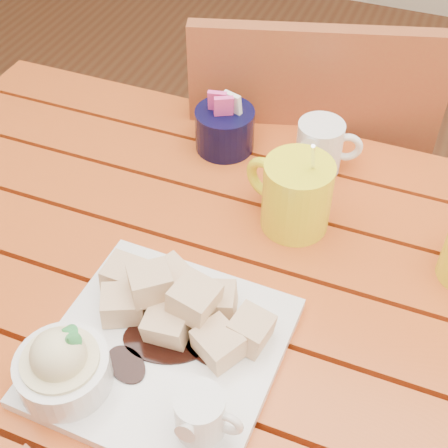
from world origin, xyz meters
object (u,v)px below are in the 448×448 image
at_px(dessert_plate, 141,346).
at_px(chair_far, 301,177).
at_px(coffee_mug_left, 295,194).
at_px(table, 222,333).

relative_size(dessert_plate, chair_far, 0.30).
bearing_deg(coffee_mug_left, dessert_plate, -88.05).
bearing_deg(table, chair_far, 92.56).
xyz_separation_m(table, coffee_mug_left, (0.05, 0.15, 0.17)).
height_order(table, coffee_mug_left, coffee_mug_left).
bearing_deg(chair_far, coffee_mug_left, 84.65).
xyz_separation_m(coffee_mug_left, chair_far, (-0.07, 0.37, -0.29)).
height_order(dessert_plate, chair_far, chair_far).
distance_m(coffee_mug_left, chair_far, 0.47).
bearing_deg(dessert_plate, table, 72.20).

